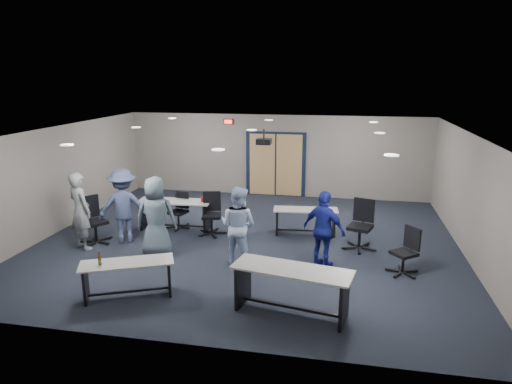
% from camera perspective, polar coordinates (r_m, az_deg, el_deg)
% --- Properties ---
extents(floor, '(10.00, 10.00, 0.00)m').
position_cam_1_polar(floor, '(11.27, -1.02, -6.16)').
color(floor, black).
rests_on(floor, ground).
extents(back_wall, '(10.00, 0.04, 2.70)m').
position_cam_1_polar(back_wall, '(15.20, 2.50, 4.55)').
color(back_wall, gray).
rests_on(back_wall, floor).
extents(front_wall, '(10.00, 0.04, 2.70)m').
position_cam_1_polar(front_wall, '(6.75, -9.15, -8.61)').
color(front_wall, gray).
rests_on(front_wall, floor).
extents(left_wall, '(0.04, 9.00, 2.70)m').
position_cam_1_polar(left_wall, '(12.85, -23.42, 1.51)').
color(left_wall, gray).
rests_on(left_wall, floor).
extents(right_wall, '(0.04, 9.00, 2.70)m').
position_cam_1_polar(right_wall, '(11.00, 25.35, -0.74)').
color(right_wall, gray).
rests_on(right_wall, floor).
extents(ceiling, '(10.00, 9.00, 0.04)m').
position_cam_1_polar(ceiling, '(10.62, -1.09, 7.60)').
color(ceiling, silver).
rests_on(ceiling, back_wall).
extents(double_door, '(2.00, 0.07, 2.20)m').
position_cam_1_polar(double_door, '(15.22, 2.47, 3.42)').
color(double_door, black).
rests_on(double_door, back_wall).
extents(exit_sign, '(0.32, 0.07, 0.18)m').
position_cam_1_polar(exit_sign, '(15.31, -3.48, 8.77)').
color(exit_sign, black).
rests_on(exit_sign, back_wall).
extents(ceiling_projector, '(0.35, 0.32, 0.37)m').
position_cam_1_polar(ceiling_projector, '(11.09, 0.99, 6.35)').
color(ceiling_projector, black).
rests_on(ceiling_projector, ceiling).
extents(ceiling_can_lights, '(6.24, 5.74, 0.02)m').
position_cam_1_polar(ceiling_can_lights, '(10.87, -0.81, 7.60)').
color(ceiling_can_lights, white).
rests_on(ceiling_can_lights, ceiling).
extents(table_front_left, '(1.74, 1.19, 0.92)m').
position_cam_1_polar(table_front_left, '(8.77, -15.81, -9.68)').
color(table_front_left, '#ADACA3').
rests_on(table_front_left, floor).
extents(table_front_right, '(2.12, 1.05, 0.82)m').
position_cam_1_polar(table_front_right, '(7.87, 4.49, -11.26)').
color(table_front_right, '#ADACA3').
rests_on(table_front_right, floor).
extents(table_back_left, '(1.95, 0.74, 0.90)m').
position_cam_1_polar(table_back_left, '(12.15, -10.06, -2.18)').
color(table_back_left, '#ADACA3').
rests_on(table_back_left, floor).
extents(table_back_right, '(1.67, 0.71, 0.66)m').
position_cam_1_polar(table_back_right, '(11.70, 6.21, -3.13)').
color(table_back_right, '#ADACA3').
rests_on(table_back_right, floor).
extents(chair_back_a, '(0.73, 0.73, 0.96)m').
position_cam_1_polar(chair_back_a, '(12.23, -9.71, -2.32)').
color(chair_back_a, black).
rests_on(chair_back_a, floor).
extents(chair_back_b, '(0.80, 0.80, 1.08)m').
position_cam_1_polar(chair_back_b, '(11.62, -5.58, -2.77)').
color(chair_back_b, black).
rests_on(chair_back_b, floor).
extents(chair_back_d, '(0.93, 0.93, 1.17)m').
position_cam_1_polar(chair_back_d, '(10.86, 12.89, -4.08)').
color(chair_back_d, black).
rests_on(chair_back_d, floor).
extents(chair_loose_left, '(1.00, 1.00, 1.14)m').
position_cam_1_polar(chair_loose_left, '(11.64, -19.51, -3.38)').
color(chair_loose_left, black).
rests_on(chair_loose_left, floor).
extents(chair_loose_right, '(0.87, 0.87, 0.98)m').
position_cam_1_polar(chair_loose_right, '(9.81, 18.01, -7.08)').
color(chair_loose_right, black).
rests_on(chair_loose_right, floor).
extents(person_gray, '(0.80, 0.71, 1.83)m').
position_cam_1_polar(person_gray, '(11.30, -21.11, -2.22)').
color(person_gray, gray).
rests_on(person_gray, floor).
extents(person_plaid, '(1.00, 0.76, 1.83)m').
position_cam_1_polar(person_plaid, '(10.34, -12.40, -3.06)').
color(person_plaid, slate).
rests_on(person_plaid, floor).
extents(person_lightblue, '(0.98, 0.86, 1.71)m').
position_cam_1_polar(person_lightblue, '(9.74, -2.24, -4.21)').
color(person_lightblue, '#B9CDF6').
rests_on(person_lightblue, floor).
extents(person_navy, '(1.05, 0.81, 1.66)m').
position_cam_1_polar(person_navy, '(9.65, 8.49, -4.69)').
color(person_navy, navy).
rests_on(person_navy, floor).
extents(person_back, '(1.35, 1.09, 1.82)m').
position_cam_1_polar(person_back, '(11.41, -16.23, -1.68)').
color(person_back, '#3F4B73').
rests_on(person_back, floor).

